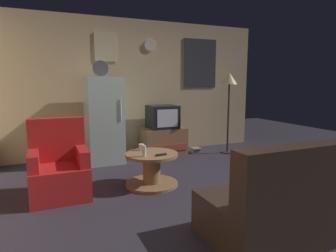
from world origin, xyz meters
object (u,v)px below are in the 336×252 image
object	(u,v)px
standing_lamp	(229,85)
remote_control	(161,155)
fridge	(104,120)
wine_glass	(144,151)
armchair	(59,169)
book_stack	(196,150)
tv_stand	(163,141)
crt_tv	(162,117)
coffee_table	(152,169)
mug_ceramic_white	(141,147)
couch	(297,202)

from	to	relation	value
standing_lamp	remote_control	bearing A→B (deg)	-146.00
fridge	wine_glass	size ratio (longest dim) A/B	11.80
armchair	book_stack	distance (m)	2.99
tv_stand	crt_tv	xyz separation A→B (m)	(-0.01, -0.00, 0.48)
coffee_table	mug_ceramic_white	xyz separation A→B (m)	(-0.07, 0.22, 0.27)
couch	book_stack	xyz separation A→B (m)	(0.69, 3.21, -0.26)
fridge	mug_ceramic_white	size ratio (longest dim) A/B	19.67
coffee_table	remote_control	bearing A→B (deg)	-67.31
remote_control	coffee_table	bearing A→B (deg)	105.13
crt_tv	remote_control	bearing A→B (deg)	-112.80
mug_ceramic_white	remote_control	world-z (taller)	mug_ceramic_white
wine_glass	couch	xyz separation A→B (m)	(0.93, -1.63, -0.22)
tv_stand	crt_tv	bearing A→B (deg)	-175.83
wine_glass	remote_control	bearing A→B (deg)	-8.52
standing_lamp	couch	size ratio (longest dim) A/B	0.94
armchair	coffee_table	bearing A→B (deg)	-5.42
standing_lamp	book_stack	bearing A→B (deg)	154.29
remote_control	mug_ceramic_white	bearing A→B (deg)	102.40
tv_stand	mug_ceramic_white	xyz separation A→B (m)	(-0.88, -1.32, 0.24)
mug_ceramic_white	book_stack	bearing A→B (deg)	38.07
wine_glass	coffee_table	bearing A→B (deg)	41.94
tv_stand	wine_glass	bearing A→B (deg)	-119.62
fridge	tv_stand	xyz separation A→B (m)	(1.16, 0.10, -0.49)
book_stack	wine_glass	bearing A→B (deg)	-136.01
fridge	armchair	size ratio (longest dim) A/B	1.84
standing_lamp	couch	world-z (taller)	standing_lamp
remote_control	couch	world-z (taller)	couch
remote_control	fridge	bearing A→B (deg)	97.07
coffee_table	mug_ceramic_white	bearing A→B (deg)	107.82
fridge	coffee_table	distance (m)	1.58
coffee_table	remote_control	distance (m)	0.30
standing_lamp	book_stack	xyz separation A→B (m)	(-0.57, 0.27, -1.31)
fridge	crt_tv	size ratio (longest dim) A/B	3.28
couch	tv_stand	bearing A→B (deg)	89.62
crt_tv	remote_control	world-z (taller)	crt_tv
coffee_table	book_stack	world-z (taller)	coffee_table
remote_control	standing_lamp	bearing A→B (deg)	26.43
mug_ceramic_white	coffee_table	bearing A→B (deg)	-72.18
standing_lamp	crt_tv	bearing A→B (deg)	162.97
crt_tv	armchair	xyz separation A→B (m)	(-1.98, -1.43, -0.41)
tv_stand	remote_control	distance (m)	1.88
coffee_table	wine_glass	world-z (taller)	wine_glass
tv_stand	couch	size ratio (longest dim) A/B	0.49
mug_ceramic_white	crt_tv	bearing A→B (deg)	56.86
crt_tv	coffee_table	distance (m)	1.81
armchair	tv_stand	bearing A→B (deg)	35.74
crt_tv	armchair	size ratio (longest dim) A/B	0.56
coffee_table	armchair	xyz separation A→B (m)	(-1.19, 0.11, 0.11)
crt_tv	wine_glass	distance (m)	1.94
fridge	tv_stand	distance (m)	1.26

